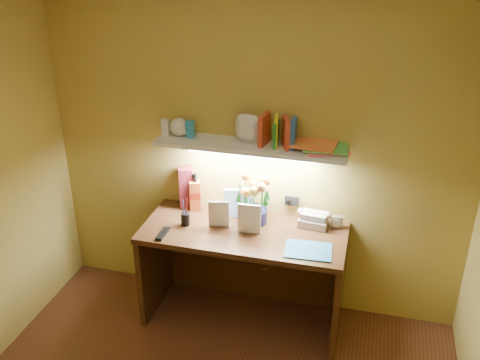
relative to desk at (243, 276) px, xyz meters
The scene contains 13 objects.
desk is the anchor object (origin of this frame).
flower_bouquet 0.56m from the desk, 75.42° to the left, with size 0.22×0.22×0.34m, color black, non-canonical shape.
telephone 0.66m from the desk, 22.88° to the left, with size 0.20×0.15×0.12m, color beige, non-canonical shape.
desk_clock 0.77m from the desk, 18.93° to the left, with size 0.08×0.04×0.08m, color #A9A8AD.
whisky_bottle 0.70m from the desk, 153.33° to the left, with size 0.08×0.08×0.29m, color #C15822, non-canonical shape.
whisky_box 0.77m from the desk, 154.29° to the left, with size 0.10×0.10×0.31m, color maroon.
pen_cup 0.61m from the desk, behind, with size 0.06×0.06×0.15m, color black.
art_card 0.52m from the desk, 114.94° to the left, with size 0.21×0.04×0.21m, color white, non-canonical shape.
tv_remote 0.67m from the desk, 159.53° to the right, with size 0.05×0.16×0.02m, color black.
blue_folder 0.61m from the desk, 16.81° to the right, with size 0.30×0.22×0.01m, color #2889CB.
desk_book_a 0.53m from the desk, behind, with size 0.14×0.02×0.19m, color silver.
desk_book_b 0.48m from the desk, 148.33° to the right, with size 0.16×0.02×0.22m, color white.
wall_shelf 0.98m from the desk, 85.71° to the left, with size 1.32×0.29×0.24m.
Camera 1 is at (0.77, -1.85, 2.64)m, focal length 40.00 mm.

